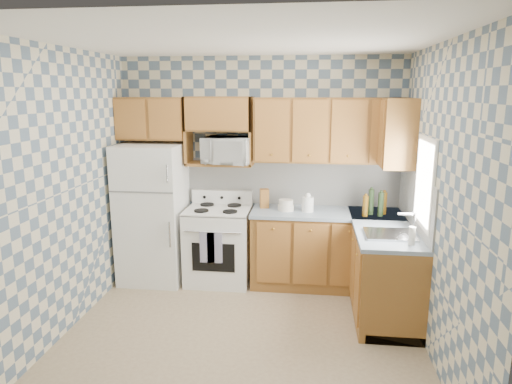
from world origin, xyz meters
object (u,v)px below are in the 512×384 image
(microwave, at_px, (228,150))
(electric_kettle, at_px, (308,204))
(refrigerator, at_px, (153,213))
(stove_body, at_px, (219,246))

(microwave, xyz_separation_m, electric_kettle, (0.96, -0.12, -0.60))
(refrigerator, height_order, microwave, microwave)
(refrigerator, height_order, stove_body, refrigerator)
(refrigerator, relative_size, stove_body, 1.87)
(stove_body, xyz_separation_m, microwave, (0.11, 0.10, 1.16))
(stove_body, height_order, microwave, microwave)
(electric_kettle, bearing_deg, microwave, 172.93)
(refrigerator, xyz_separation_m, electric_kettle, (1.87, 0.01, 0.17))
(stove_body, relative_size, microwave, 1.58)
(stove_body, height_order, electric_kettle, electric_kettle)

